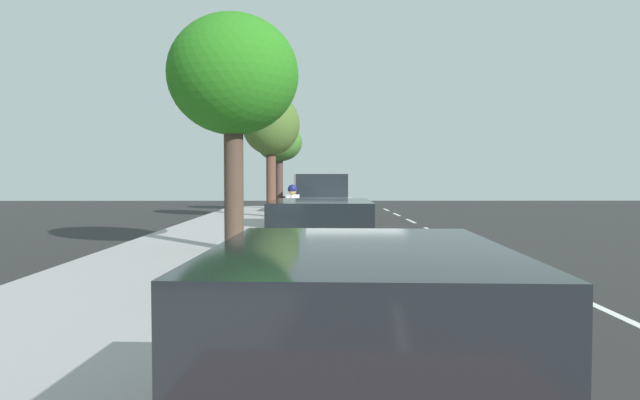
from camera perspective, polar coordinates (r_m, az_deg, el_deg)
The scene contains 14 objects.
ground at distance 14.76m, azimuth 3.49°, elevation -5.04°, with size 61.10×61.10×0.00m, color #292929.
sidewalk at distance 15.01m, azimuth -12.09°, elevation -4.65°, with size 4.05×38.19×0.16m, color #9F9B9E.
curb_edge at distance 14.74m, azimuth -4.02°, elevation -4.73°, with size 0.16×38.19×0.16m, color gray.
lane_stripe_centre at distance 16.43m, azimuth 14.07°, elevation -4.33°, with size 0.14×35.80×0.01m.
lane_stripe_bike_edge at distance 14.73m, azimuth 1.72°, elevation -5.03°, with size 0.12×38.19×0.01m, color white.
parked_suv_tan_nearest at distance 27.95m, azimuth -0.37°, elevation 0.56°, with size 2.20×4.81×1.99m.
parked_suv_white_second at distance 19.55m, azimuth -0.12°, elevation -0.21°, with size 2.18×4.81×1.99m.
parked_sedan_green_mid at distance 8.99m, azimuth 0.12°, elevation -4.95°, with size 1.95×4.46×1.52m.
parked_sedan_red_far at distance 3.23m, azimuth 3.99°, elevation -18.31°, with size 2.01×4.48×1.52m.
bicycle_at_curb at distance 15.32m, azimuth -2.14°, elevation -3.39°, with size 1.62×0.70×0.74m.
cyclist_with_backpack at distance 15.74m, azimuth -2.91°, elevation -0.83°, with size 0.52×0.55×1.69m.
street_tree_near_cyclist at distance 30.80m, azimuth -4.13°, elevation 5.68°, with size 2.48×2.48×4.63m.
street_tree_mid_block at distance 25.07m, azimuth -4.98°, elevation 7.44°, with size 2.53×2.53×5.39m.
street_tree_far_end at distance 13.82m, azimuth -8.75°, elevation 12.15°, with size 3.10×3.10×5.58m.
Camera 1 is at (1.02, 14.60, 1.89)m, focal length 31.71 mm.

